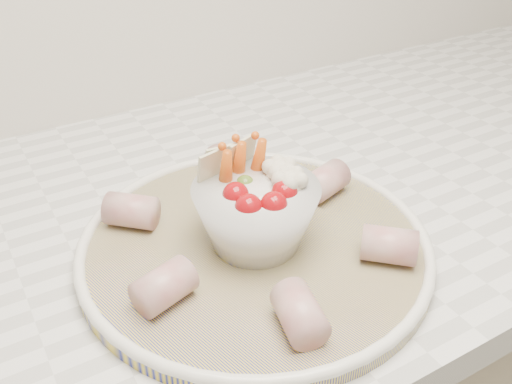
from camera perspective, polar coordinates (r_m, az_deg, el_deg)
serving_platter at (r=0.60m, az=-0.12°, el=-5.25°), size 0.44×0.44×0.02m
veggie_bowl at (r=0.57m, az=0.03°, el=-1.87°), size 0.13×0.13×0.10m
cured_meat_rolls at (r=0.58m, az=-0.12°, el=-3.54°), size 0.29×0.31×0.04m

